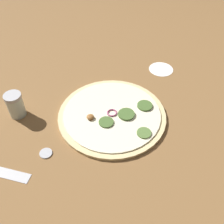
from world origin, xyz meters
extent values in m
plane|color=brown|center=(0.00, 0.00, 0.00)|extent=(3.00, 3.00, 0.00)
cylinder|color=beige|center=(0.00, 0.00, 0.01)|extent=(0.36, 0.36, 0.01)
cylinder|color=#EFE5C1|center=(0.00, 0.00, 0.01)|extent=(0.33, 0.33, 0.00)
cylinder|color=#47662D|center=(-0.07, -0.09, 0.02)|extent=(0.05, 0.05, 0.01)
cylinder|color=#47662D|center=(-0.04, -0.02, 0.02)|extent=(0.06, 0.06, 0.01)
torus|color=#A34C70|center=(0.00, 0.00, 0.02)|extent=(0.03, 0.03, 0.00)
ellipsoid|color=brown|center=(0.04, 0.06, 0.02)|extent=(0.02, 0.02, 0.01)
cylinder|color=#47662D|center=(-0.01, 0.05, 0.02)|extent=(0.05, 0.05, 0.00)
cylinder|color=#567538|center=(-0.13, 0.01, 0.02)|extent=(0.05, 0.05, 0.00)
cube|color=silver|center=(0.13, 0.36, 0.00)|extent=(0.17, 0.09, 0.00)
cylinder|color=silver|center=(0.27, 0.17, 0.04)|extent=(0.05, 0.05, 0.07)
cylinder|color=#B2B2B7|center=(0.27, 0.17, 0.08)|extent=(0.06, 0.06, 0.01)
cylinder|color=#B2B2B7|center=(0.07, 0.24, 0.00)|extent=(0.04, 0.04, 0.01)
cylinder|color=white|center=(-0.01, -0.33, 0.00)|extent=(0.10, 0.10, 0.00)
camera|label=1|loc=(-0.35, 0.50, 0.64)|focal=42.00mm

